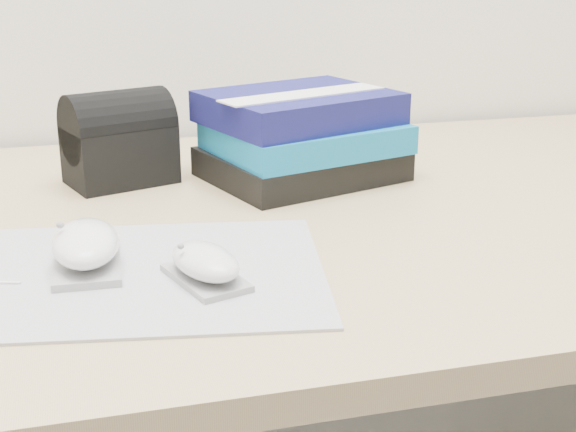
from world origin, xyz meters
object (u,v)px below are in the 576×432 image
object	(u,v)px
desk	(317,352)
pouch	(119,139)
book_stack	(302,136)
mouse_front	(205,264)
mouse_rear	(86,247)

from	to	relation	value
desk	pouch	xyz separation A→B (m)	(-0.24, 0.10, 0.29)
desk	book_stack	distance (m)	0.30
mouse_front	pouch	xyz separation A→B (m)	(-0.05, 0.36, 0.04)
pouch	mouse_rear	bearing A→B (deg)	-99.89
desk	mouse_front	distance (m)	0.41
pouch	mouse_front	bearing A→B (deg)	-81.40
mouse_rear	pouch	size ratio (longest dim) A/B	0.77
desk	book_stack	xyz separation A→B (m)	(-0.01, 0.06, 0.29)
mouse_front	pouch	size ratio (longest dim) A/B	0.68
pouch	book_stack	bearing A→B (deg)	-9.31
mouse_front	pouch	distance (m)	0.37
desk	mouse_front	world-z (taller)	mouse_front
book_stack	pouch	size ratio (longest dim) A/B	1.85
desk	book_stack	size ratio (longest dim) A/B	5.62
desk	book_stack	world-z (taller)	book_stack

